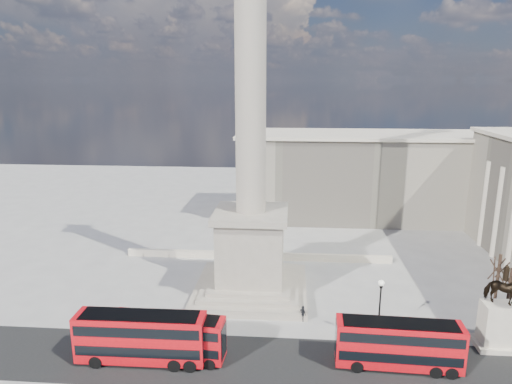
{
  "coord_description": "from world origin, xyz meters",
  "views": [
    {
      "loc": [
        4.82,
        -48.5,
        26.36
      ],
      "look_at": [
        0.89,
        1.75,
        14.0
      ],
      "focal_mm": 32.0,
      "sensor_mm": 36.0,
      "label": 1
    }
  ],
  "objects_px": {
    "red_bus_b": "(169,337)",
    "pedestrian_crossing": "(303,314)",
    "pedestrian_walking": "(352,338)",
    "nelsons_column": "(251,194)",
    "victorian_lamp": "(380,306)",
    "equestrian_statue": "(500,319)",
    "red_bus_a": "(142,337)",
    "red_bus_c": "(399,344)"
  },
  "relations": [
    {
      "from": "red_bus_a",
      "to": "red_bus_c",
      "type": "height_order",
      "value": "red_bus_a"
    },
    {
      "from": "nelsons_column",
      "to": "red_bus_c",
      "type": "bearing_deg",
      "value": -44.07
    },
    {
      "from": "red_bus_a",
      "to": "victorian_lamp",
      "type": "height_order",
      "value": "victorian_lamp"
    },
    {
      "from": "pedestrian_crossing",
      "to": "red_bus_a",
      "type": "bearing_deg",
      "value": 82.6
    },
    {
      "from": "red_bus_a",
      "to": "nelsons_column",
      "type": "bearing_deg",
      "value": 59.57
    },
    {
      "from": "red_bus_b",
      "to": "red_bus_c",
      "type": "xyz_separation_m",
      "value": [
        21.8,
        0.21,
        0.12
      ]
    },
    {
      "from": "equestrian_statue",
      "to": "pedestrian_crossing",
      "type": "relative_size",
      "value": 4.74
    },
    {
      "from": "red_bus_b",
      "to": "equestrian_statue",
      "type": "height_order",
      "value": "equestrian_statue"
    },
    {
      "from": "red_bus_b",
      "to": "pedestrian_crossing",
      "type": "height_order",
      "value": "red_bus_b"
    },
    {
      "from": "red_bus_c",
      "to": "pedestrian_walking",
      "type": "bearing_deg",
      "value": 142.35
    },
    {
      "from": "nelsons_column",
      "to": "equestrian_statue",
      "type": "relative_size",
      "value": 5.59
    },
    {
      "from": "pedestrian_crossing",
      "to": "red_bus_c",
      "type": "bearing_deg",
      "value": -168.88
    },
    {
      "from": "red_bus_a",
      "to": "victorian_lamp",
      "type": "relative_size",
      "value": 1.82
    },
    {
      "from": "red_bus_b",
      "to": "pedestrian_walking",
      "type": "xyz_separation_m",
      "value": [
        17.96,
        3.41,
        -1.38
      ]
    },
    {
      "from": "nelsons_column",
      "to": "red_bus_c",
      "type": "relative_size",
      "value": 4.29
    },
    {
      "from": "red_bus_a",
      "to": "pedestrian_walking",
      "type": "bearing_deg",
      "value": 11.13
    },
    {
      "from": "red_bus_a",
      "to": "pedestrian_crossing",
      "type": "bearing_deg",
      "value": 29.17
    },
    {
      "from": "nelsons_column",
      "to": "victorian_lamp",
      "type": "distance_m",
      "value": 19.57
    },
    {
      "from": "red_bus_b",
      "to": "pedestrian_walking",
      "type": "bearing_deg",
      "value": 15.57
    },
    {
      "from": "equestrian_statue",
      "to": "pedestrian_walking",
      "type": "relative_size",
      "value": 4.73
    },
    {
      "from": "red_bus_a",
      "to": "red_bus_c",
      "type": "bearing_deg",
      "value": 1.84
    },
    {
      "from": "red_bus_b",
      "to": "pedestrian_crossing",
      "type": "relative_size",
      "value": 5.9
    },
    {
      "from": "red_bus_a",
      "to": "equestrian_statue",
      "type": "height_order",
      "value": "equestrian_statue"
    },
    {
      "from": "nelsons_column",
      "to": "pedestrian_crossing",
      "type": "relative_size",
      "value": 26.49
    },
    {
      "from": "equestrian_statue",
      "to": "red_bus_b",
      "type": "bearing_deg",
      "value": -172.15
    },
    {
      "from": "nelsons_column",
      "to": "equestrian_statue",
      "type": "bearing_deg",
      "value": -21.86
    },
    {
      "from": "red_bus_a",
      "to": "pedestrian_walking",
      "type": "relative_size",
      "value": 6.55
    },
    {
      "from": "victorian_lamp",
      "to": "equestrian_statue",
      "type": "xyz_separation_m",
      "value": [
        11.84,
        -0.23,
        -0.86
      ]
    },
    {
      "from": "equestrian_statue",
      "to": "pedestrian_walking",
      "type": "bearing_deg",
      "value": -175.78
    },
    {
      "from": "red_bus_c",
      "to": "victorian_lamp",
      "type": "height_order",
      "value": "victorian_lamp"
    },
    {
      "from": "red_bus_b",
      "to": "victorian_lamp",
      "type": "height_order",
      "value": "victorian_lamp"
    },
    {
      "from": "pedestrian_walking",
      "to": "pedestrian_crossing",
      "type": "xyz_separation_m",
      "value": [
        -4.91,
        4.63,
        -0.0
      ]
    },
    {
      "from": "victorian_lamp",
      "to": "pedestrian_crossing",
      "type": "height_order",
      "value": "victorian_lamp"
    },
    {
      "from": "nelsons_column",
      "to": "red_bus_b",
      "type": "bearing_deg",
      "value": -113.89
    },
    {
      "from": "red_bus_a",
      "to": "red_bus_c",
      "type": "relative_size",
      "value": 1.06
    },
    {
      "from": "nelsons_column",
      "to": "pedestrian_crossing",
      "type": "xyz_separation_m",
      "value": [
        6.44,
        -6.87,
        -11.98
      ]
    },
    {
      "from": "equestrian_statue",
      "to": "pedestrian_walking",
      "type": "xyz_separation_m",
      "value": [
        -14.62,
        -1.08,
        -2.19
      ]
    },
    {
      "from": "victorian_lamp",
      "to": "equestrian_statue",
      "type": "height_order",
      "value": "equestrian_statue"
    },
    {
      "from": "red_bus_a",
      "to": "victorian_lamp",
      "type": "distance_m",
      "value": 23.85
    },
    {
      "from": "red_bus_a",
      "to": "pedestrian_crossing",
      "type": "height_order",
      "value": "red_bus_a"
    },
    {
      "from": "pedestrian_crossing",
      "to": "pedestrian_walking",
      "type": "bearing_deg",
      "value": -170.35
    },
    {
      "from": "red_bus_c",
      "to": "pedestrian_walking",
      "type": "xyz_separation_m",
      "value": [
        -3.84,
        3.21,
        -1.51
      ]
    }
  ]
}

